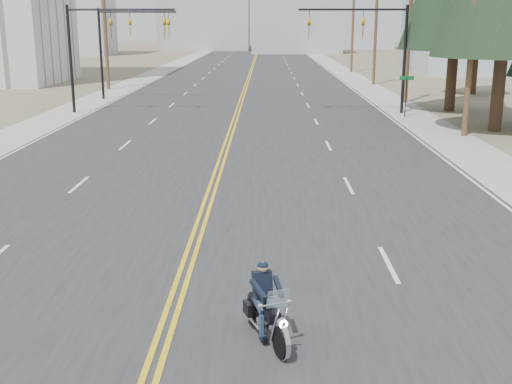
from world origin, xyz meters
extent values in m
plane|color=#776D56|center=(0.00, 0.00, 0.00)|extent=(400.00, 400.00, 0.00)
cube|color=#303033|center=(0.00, 70.00, 0.01)|extent=(20.00, 200.00, 0.01)
cube|color=#A5A5A0|center=(-11.50, 70.00, 0.01)|extent=(3.00, 200.00, 0.01)
cube|color=#A5A5A0|center=(11.50, 70.00, 0.01)|extent=(3.00, 200.00, 0.01)
cylinder|color=black|center=(-11.00, 32.00, 3.50)|extent=(0.20, 0.20, 7.00)
cylinder|color=black|center=(-7.50, 32.00, 6.70)|extent=(7.00, 0.14, 0.14)
imported|color=#BF8C0C|center=(-8.20, 32.00, 6.05)|extent=(0.21, 0.26, 1.30)
imported|color=#BF8C0C|center=(-4.70, 32.00, 6.05)|extent=(0.21, 0.26, 1.30)
cylinder|color=black|center=(11.00, 32.00, 3.50)|extent=(0.20, 0.20, 7.00)
cylinder|color=black|center=(7.50, 32.00, 6.70)|extent=(7.00, 0.14, 0.14)
imported|color=#BF8C0C|center=(8.20, 32.00, 6.05)|extent=(0.21, 0.26, 1.30)
imported|color=#BF8C0C|center=(4.70, 32.00, 6.05)|extent=(0.21, 0.26, 1.30)
cylinder|color=black|center=(-11.00, 40.00, 3.50)|extent=(0.20, 0.20, 7.00)
cylinder|color=black|center=(-8.00, 40.00, 6.70)|extent=(6.00, 0.14, 0.14)
imported|color=#BF8C0C|center=(-8.60, 40.00, 6.05)|extent=(0.21, 0.26, 1.30)
imported|color=#BF8C0C|center=(-5.60, 40.00, 6.05)|extent=(0.21, 0.26, 1.30)
cylinder|color=black|center=(10.80, 30.00, 1.30)|extent=(0.06, 0.06, 2.60)
cube|color=#0C5926|center=(10.80, 30.00, 2.50)|extent=(0.90, 0.03, 0.25)
cylinder|color=brown|center=(12.50, 23.00, 5.75)|extent=(0.30, 0.30, 11.50)
cylinder|color=brown|center=(12.50, 38.00, 5.50)|extent=(0.30, 0.30, 11.00)
cylinder|color=brown|center=(12.50, 53.00, 5.75)|extent=(0.30, 0.30, 11.50)
cylinder|color=brown|center=(12.50, 70.00, 5.50)|extent=(0.30, 0.30, 11.00)
cylinder|color=brown|center=(-12.50, 48.00, 5.25)|extent=(0.30, 0.30, 10.50)
cube|color=#ADB2B7|center=(8.00, 125.00, 7.00)|extent=(18.00, 14.00, 14.00)
cube|color=#B7BCC6|center=(40.00, 110.00, 9.00)|extent=(16.00, 12.00, 18.00)
cube|color=#B7BCC6|center=(25.00, 150.00, 6.00)|extent=(14.00, 14.00, 12.00)
cube|color=#ADB2B7|center=(-50.00, 130.00, 8.00)|extent=(12.00, 12.00, 16.00)
cylinder|color=#382619|center=(14.73, 24.78, 2.04)|extent=(0.79, 0.79, 4.07)
cylinder|color=#382619|center=(14.52, 33.26, 2.07)|extent=(0.72, 0.72, 4.13)
cylinder|color=#382619|center=(19.49, 44.39, 1.54)|extent=(0.72, 0.72, 3.08)
cone|color=#1A3219|center=(19.49, 44.39, 7.71)|extent=(5.76, 5.76, 9.25)
camera|label=1|loc=(1.94, -10.97, 5.80)|focal=45.00mm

